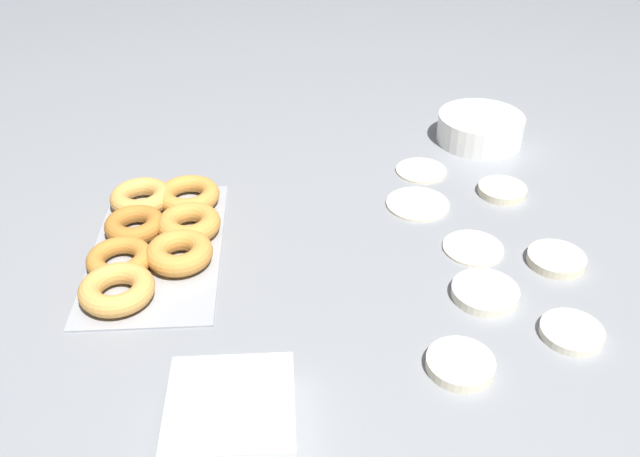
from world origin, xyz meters
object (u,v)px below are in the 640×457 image
Objects in this scene: pancake_1 at (418,203)px; container_stack at (231,413)px; pancake_3 at (572,332)px; pancake_4 at (502,190)px; pancake_6 at (473,246)px; donut_tray at (155,235)px; pancake_7 at (460,364)px; pancake_5 at (556,259)px; pancake_0 at (485,292)px; pancake_2 at (421,170)px; batter_bowl at (480,128)px.

pancake_1 is 0.55m from container_stack.
pancake_4 is (-0.36, 0.01, 0.00)m from pancake_3.
pancake_1 and pancake_6 have the same top height.
pancake_7 is at bearing 55.20° from donut_tray.
pancake_7 reaches higher than pancake_1.
container_stack is (0.12, -0.45, 0.02)m from pancake_3.
pancake_5 reaches higher than pancake_3.
pancake_4 is 0.89× the size of pancake_6.
pancake_4 is at bearing 178.65° from pancake_3.
pancake_5 is (0.18, 0.18, 0.00)m from pancake_1.
pancake_4 is 0.19m from pancake_6.
pancake_0 and pancake_5 have the same top height.
pancake_2 and pancake_6 have the same top height.
pancake_1 is at bearing -133.86° from pancake_5.
pancake_2 is 0.99× the size of pancake_6.
pancake_4 is 0.45m from pancake_7.
pancake_7 is 0.30m from container_stack.
pancake_1 is 0.75× the size of container_stack.
pancake_7 is (0.41, -0.17, 0.00)m from pancake_4.
pancake_1 is at bearing 101.70° from donut_tray.
batter_bowl is at bearing 177.32° from pancake_4.
donut_tray is at bearing -66.02° from pancake_2.
pancake_2 is at bearing -175.95° from pancake_0.
pancake_0 reaches higher than pancake_6.
pancake_0 is at bearing 153.60° from pancake_7.
pancake_5 is at bearing 28.06° from pancake_2.
pancake_5 is 0.41m from batter_bowl.
pancake_7 is 0.24× the size of donut_tray.
pancake_0 is 1.09× the size of pancake_5.
pancake_4 is (0.09, 0.13, 0.00)m from pancake_2.
container_stack is at bearing -33.13° from pancake_1.
donut_tray is (-0.29, -0.42, 0.01)m from pancake_7.
pancake_6 is at bearing 85.34° from donut_tray.
pancake_3 is at bearing 107.10° from pancake_7.
container_stack is (0.33, -0.36, 0.02)m from pancake_6.
pancake_3 is at bearing 24.00° from pancake_1.
pancake_2 is at bearing 150.39° from container_stack.
pancake_2 is at bearing -49.84° from batter_bowl.
pancake_3 is 0.64m from donut_tray.
pancake_0 is 1.10× the size of pancake_7.
batter_bowl is 0.84m from container_stack.
pancake_1 is 1.15× the size of pancake_2.
pancake_4 is at bearing 150.11° from pancake_6.
pancake_4 is 0.61m from donut_tray.
pancake_1 is 0.64× the size of batter_bowl.
pancake_4 is at bearing 159.43° from pancake_0.
pancake_7 is at bearing -26.40° from pancake_0.
container_stack is at bearing -74.48° from pancake_3.
pancake_0 is at bearing -5.69° from pancake_6.
pancake_4 reaches higher than pancake_1.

